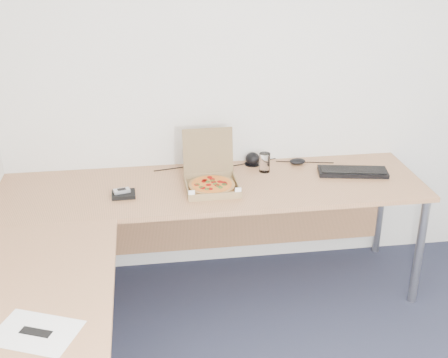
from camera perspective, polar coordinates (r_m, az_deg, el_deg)
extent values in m
cube|color=#B97E51|center=(3.46, -1.10, -0.83)|extent=(2.50, 0.70, 0.03)
cube|color=#B97E51|center=(2.54, -18.84, -12.48)|extent=(0.70, 1.50, 0.03)
cylinder|color=gray|center=(4.18, 14.97, -2.62)|extent=(0.05, 0.05, 0.70)
cube|color=olive|center=(3.40, -1.19, -0.93)|extent=(0.30, 0.30, 0.01)
cube|color=olive|center=(3.50, -1.56, 2.54)|extent=(0.30, 0.06, 0.30)
cylinder|color=#BC7E40|center=(3.39, -1.19, -0.70)|extent=(0.27, 0.27, 0.02)
cylinder|color=#B61E12|center=(3.39, -1.20, -0.50)|extent=(0.23, 0.23, 0.00)
cylinder|color=white|center=(3.62, 3.97, 1.62)|extent=(0.07, 0.07, 0.12)
cube|color=black|center=(3.68, 12.41, 0.68)|extent=(0.44, 0.23, 0.03)
ellipsoid|color=black|center=(3.77, 7.16, 1.71)|extent=(0.11, 0.08, 0.04)
cube|color=black|center=(3.36, -9.74, -1.48)|extent=(0.13, 0.11, 0.02)
cube|color=#B2B5BA|center=(3.36, -9.92, -1.13)|extent=(0.10, 0.07, 0.02)
cube|color=white|center=(2.41, -17.83, -14.01)|extent=(0.38, 0.33, 0.00)
ellipsoid|color=black|center=(3.73, 2.80, 2.05)|extent=(0.10, 0.10, 0.09)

